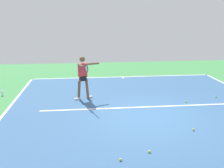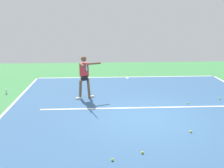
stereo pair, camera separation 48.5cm
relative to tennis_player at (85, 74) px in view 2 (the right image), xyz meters
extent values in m
plane|color=#428E4C|center=(-2.15, 2.12, -1.03)|extent=(20.48, 20.48, 0.00)
cube|color=#38608E|center=(-2.15, 2.12, -1.03)|extent=(10.00, 11.59, 0.00)
cube|color=white|center=(-2.15, -3.63, -1.03)|extent=(10.00, 0.10, 0.01)
cube|color=white|center=(-2.15, 1.19, -1.03)|extent=(7.50, 0.10, 0.01)
cube|color=white|center=(-2.15, -3.43, -1.03)|extent=(0.10, 0.30, 0.01)
cylinder|color=brown|center=(-0.15, -0.09, -0.62)|extent=(0.21, 0.31, 0.85)
cube|color=white|center=(-0.24, -0.13, -1.00)|extent=(0.26, 0.18, 0.07)
cylinder|color=brown|center=(0.19, 0.03, -0.62)|extent=(0.21, 0.31, 0.85)
cube|color=white|center=(0.27, 0.06, -1.00)|extent=(0.26, 0.18, 0.07)
cube|color=black|center=(0.02, -0.03, -0.15)|extent=(0.30, 0.27, 0.20)
cube|color=red|center=(0.02, -0.03, 0.19)|extent=(0.38, 0.29, 0.55)
sphere|color=brown|center=(0.02, -0.03, 0.63)|extent=(0.22, 0.22, 0.22)
cylinder|color=brown|center=(-0.40, -0.19, 0.41)|extent=(0.54, 0.27, 0.08)
cylinder|color=brown|center=(0.08, 0.29, 0.44)|extent=(0.27, 0.54, 0.08)
cylinder|color=black|center=(-0.05, 0.65, 0.44)|extent=(0.11, 0.22, 0.03)
torus|color=black|center=(-0.14, 0.87, 0.44)|extent=(0.13, 0.28, 0.29)
cylinder|color=silver|center=(-0.14, 0.87, 0.44)|extent=(0.09, 0.23, 0.25)
sphere|color=#C6E53D|center=(-4.05, 0.86, -1.00)|extent=(0.07, 0.07, 0.07)
sphere|color=#CCE033|center=(-3.29, 3.33, -1.00)|extent=(0.07, 0.07, 0.07)
sphere|color=#C6E53D|center=(-0.88, 4.72, -1.00)|extent=(0.07, 0.07, 0.07)
sphere|color=#CCE033|center=(-1.66, 4.43, -1.00)|extent=(0.07, 0.07, 0.07)
sphere|color=#CCE033|center=(-5.55, 0.39, -1.00)|extent=(0.07, 0.07, 0.07)
cylinder|color=white|center=(3.51, -0.82, -0.92)|extent=(0.07, 0.07, 0.22)
camera|label=1|loc=(-0.11, 10.03, 2.37)|focal=40.66mm
camera|label=2|loc=(-0.59, 10.07, 2.37)|focal=40.66mm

